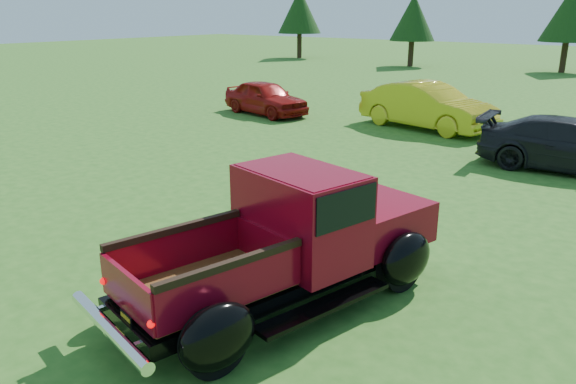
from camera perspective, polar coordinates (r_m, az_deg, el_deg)
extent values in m
plane|color=#285919|center=(8.85, -0.47, -5.89)|extent=(120.00, 120.00, 0.00)
cylinder|color=#332114|center=(45.37, 1.16, 14.64)|extent=(0.36, 0.36, 1.87)
cone|color=black|center=(45.29, 1.19, 17.93)|extent=(3.33, 3.33, 3.33)
cylinder|color=#332114|center=(39.33, 12.37, 13.58)|extent=(0.36, 0.36, 1.66)
cone|color=black|center=(39.23, 12.60, 16.92)|extent=(2.94, 2.94, 2.94)
cylinder|color=#332114|center=(38.30, 26.20, 12.19)|extent=(0.36, 0.36, 1.80)
cone|color=black|center=(38.20, 26.74, 15.90)|extent=(3.20, 3.20, 3.20)
cylinder|color=black|center=(7.15, -14.26, -9.37)|extent=(0.37, 0.76, 0.73)
cylinder|color=black|center=(5.95, -7.53, -14.93)|extent=(0.37, 0.76, 0.73)
cylinder|color=black|center=(8.63, 3.39, -3.93)|extent=(0.37, 0.76, 0.73)
cylinder|color=black|center=(7.67, 11.32, -7.20)|extent=(0.37, 0.76, 0.73)
cube|color=black|center=(7.23, -0.69, -8.03)|extent=(2.19, 4.45, 0.18)
cube|color=maroon|center=(8.03, 7.67, -2.57)|extent=(1.81, 1.67, 0.56)
cube|color=silver|center=(8.54, 10.89, -1.55)|extent=(1.43, 0.38, 0.45)
cube|color=maroon|center=(7.15, 1.28, -2.39)|extent=(1.81, 1.38, 1.18)
cube|color=black|center=(7.05, 1.29, 0.03)|extent=(1.83, 1.30, 0.45)
cube|color=maroon|center=(6.97, 1.31, 1.95)|extent=(1.72, 1.27, 0.07)
cube|color=brown|center=(6.59, -8.54, -9.49)|extent=(1.60, 2.05, 0.05)
cube|color=maroon|center=(6.97, -11.26, -5.89)|extent=(0.45, 1.78, 0.47)
cube|color=maroon|center=(6.01, -5.55, -9.65)|extent=(0.45, 1.78, 0.47)
cube|color=maroon|center=(6.94, -2.18, -5.65)|extent=(1.21, 0.32, 0.47)
cube|color=maroon|center=(6.13, -16.03, -9.78)|extent=(1.21, 0.32, 0.47)
cube|color=black|center=(6.87, -11.41, -3.73)|extent=(0.48, 1.79, 0.08)
cube|color=black|center=(5.89, -5.64, -7.21)|extent=(0.48, 1.79, 0.08)
ellipsoid|color=black|center=(7.17, -14.65, -8.32)|extent=(0.62, 1.03, 0.80)
ellipsoid|color=black|center=(5.83, -7.08, -14.42)|extent=(0.62, 1.03, 0.80)
ellipsoid|color=black|center=(8.65, 3.00, -3.09)|extent=(0.62, 1.03, 0.80)
ellipsoid|color=black|center=(7.57, 11.90, -6.66)|extent=(0.62, 1.03, 0.80)
cube|color=black|center=(7.88, -4.92, -6.68)|extent=(0.71, 1.93, 0.05)
cube|color=black|center=(6.68, 3.75, -11.48)|extent=(0.71, 1.93, 0.05)
cylinder|color=silver|center=(6.22, -17.70, -13.13)|extent=(1.76, 0.53, 0.15)
cube|color=black|center=(6.26, -16.10, -12.30)|extent=(0.27, 0.07, 0.14)
cube|color=gold|center=(6.25, -16.17, -12.32)|extent=(0.21, 0.06, 0.09)
sphere|color=#CC0505|center=(6.65, -18.25, -8.59)|extent=(0.08, 0.08, 0.08)
sphere|color=#CC0505|center=(5.69, -13.74, -12.91)|extent=(0.08, 0.08, 0.08)
imported|color=maroon|center=(20.38, -2.29, 9.57)|extent=(3.74, 2.08, 1.20)
imported|color=gold|center=(18.32, 13.96, 8.48)|extent=(4.58, 2.34, 1.44)
imported|color=black|center=(14.58, 26.96, 4.25)|extent=(4.32, 2.08, 1.21)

